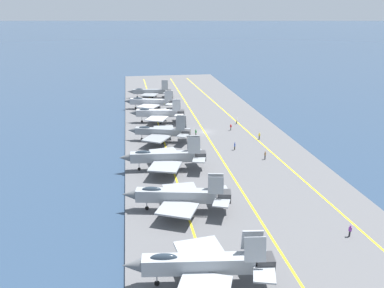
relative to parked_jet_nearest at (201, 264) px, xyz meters
The scene contains 19 objects.
ground_plane 61.15m from the parked_jet_nearest, 10.85° to the right, with size 2000.00×2000.00×0.00m, color navy.
carrier_deck 61.14m from the parked_jet_nearest, 10.85° to the right, with size 186.93×40.44×0.40m, color #565659.
deck_stripe_foul_line 64.16m from the parked_jet_nearest, 20.66° to the right, with size 168.24×0.36×0.01m, color yellow.
deck_stripe_centerline 61.13m from the parked_jet_nearest, 10.85° to the right, with size 168.24×0.36×0.01m, color yellow.
deck_stripe_edge_line 60.04m from the parked_jet_nearest, ahead, with size 168.24×0.36×0.01m, color yellow.
parked_jet_nearest is the anchor object (origin of this frame).
parked_jet_second 18.40m from the parked_jet_nearest, ahead, with size 12.54×17.11×6.15m.
parked_jet_third 35.70m from the parked_jet_nearest, ahead, with size 14.13×17.06×6.82m.
parked_jet_fourth 53.80m from the parked_jet_nearest, ahead, with size 13.89×15.35×6.56m.
parked_jet_fifth 70.70m from the parked_jet_nearest, ahead, with size 14.08×15.40×6.52m.
parked_jet_sixth 86.58m from the parked_jet_nearest, ahead, with size 13.35×17.06×6.00m.
parked_jet_seventh 103.85m from the parked_jet_nearest, ahead, with size 12.95×15.60×6.27m.
crew_red_vest 63.10m from the parked_jet_nearest, 17.13° to the right, with size 0.46×0.42×1.68m.
crew_white_vest 69.54m from the parked_jet_nearest, 18.18° to the right, with size 0.40×0.29×1.70m.
crew_brown_vest 43.40m from the parked_jet_nearest, 28.23° to the right, with size 0.46×0.44×1.78m.
crew_blue_vest 47.73m from the parked_jet_nearest, 19.19° to the right, with size 0.42×0.32×1.79m.
crew_yellow_vest 56.65m from the parked_jet_nearest, 24.52° to the right, with size 0.44×0.36×1.76m.
crew_purple_vest 23.56m from the parked_jet_nearest, 72.54° to the right, with size 0.34×0.43×1.78m.
crew_green_vest 57.38m from the parked_jet_nearest, ahead, with size 0.43×0.34×1.74m.
Camera 1 is at (-98.80, 18.56, 30.88)m, focal length 38.00 mm.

